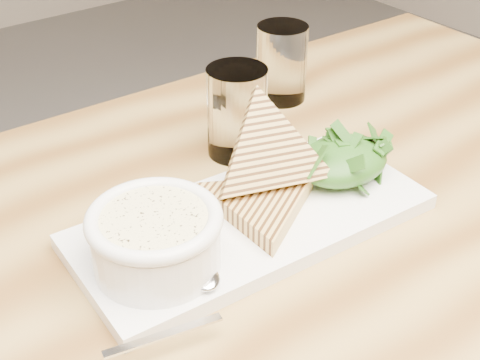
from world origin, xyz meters
TOP-DOWN VIEW (x-y plane):
  - table_top at (0.16, 0.24)m, footprint 1.33×0.91m
  - table_leg_br at (0.77, 0.63)m, footprint 0.06×0.06m
  - platter at (0.18, 0.32)m, footprint 0.39×0.19m
  - soup_bowl at (0.06, 0.31)m, footprint 0.12×0.12m
  - soup at (0.06, 0.31)m, footprint 0.10×0.10m
  - bowl_rim at (0.06, 0.31)m, footprint 0.13×0.13m
  - sandwich_flat at (0.19, 0.31)m, footprint 0.21×0.21m
  - sandwich_lean at (0.22, 0.34)m, footprint 0.19×0.20m
  - salad_base at (0.31, 0.31)m, footprint 0.11×0.09m
  - arugula_pile at (0.31, 0.31)m, footprint 0.11×0.10m
  - spoon_bowl at (0.08, 0.26)m, footprint 0.04×0.05m
  - spoon_handle at (0.01, 0.22)m, footprint 0.10×0.03m
  - glass_near at (0.26, 0.45)m, footprint 0.07×0.07m
  - glass_far at (0.41, 0.53)m, footprint 0.07×0.07m

SIDE VIEW (x-z plane):
  - table_leg_br at x=0.77m, z-range 0.00..0.68m
  - table_top at x=0.16m, z-range 0.68..0.72m
  - platter at x=0.18m, z-range 0.72..0.74m
  - spoon_handle at x=0.01m, z-range 0.74..0.75m
  - spoon_bowl at x=0.08m, z-range 0.74..0.75m
  - sandwich_flat at x=0.19m, z-range 0.74..0.76m
  - salad_base at x=0.31m, z-range 0.74..0.78m
  - soup_bowl at x=0.06m, z-range 0.74..0.79m
  - arugula_pile at x=0.31m, z-range 0.74..0.79m
  - glass_far at x=0.41m, z-range 0.72..0.83m
  - glass_near at x=0.26m, z-range 0.72..0.84m
  - sandwich_lean at x=0.22m, z-range 0.71..0.87m
  - soup at x=0.06m, z-range 0.79..0.80m
  - bowl_rim at x=0.06m, z-range 0.79..0.80m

